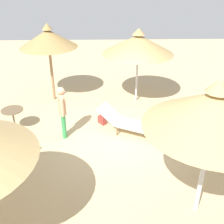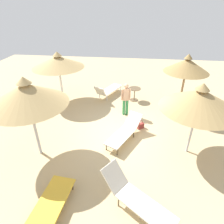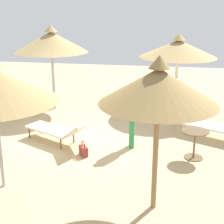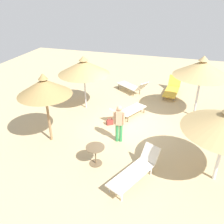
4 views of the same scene
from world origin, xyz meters
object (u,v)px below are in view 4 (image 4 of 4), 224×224
Objects in this scene: lounge_chair_front at (136,170)px; lounge_chair_edge at (128,111)px; lounge_chair_back at (172,89)px; lounge_chair_near_right at (133,86)px; person_standing_near_left at (119,122)px; parasol_umbrella_near_left at (84,67)px; side_table_round at (95,152)px; handbag at (110,122)px; parasol_umbrella_center at (44,87)px; parasol_umbrella_far_left at (202,68)px.

lounge_chair_front reaches higher than lounge_chair_edge.
lounge_chair_near_right is at bearing 15.07° from lounge_chair_back.
parasol_umbrella_near_left is at bearing -44.60° from person_standing_near_left.
lounge_chair_front is 2.97× the size of side_table_round.
side_table_round reaches higher than handbag.
handbag is at bearing -136.32° from parasol_umbrella_center.
parasol_umbrella_near_left reaches higher than lounge_chair_edge.
parasol_umbrella_near_left reaches higher than handbag.
handbag is at bearing 86.97° from lounge_chair_near_right.
parasol_umbrella_near_left is at bearing -37.03° from handbag.
lounge_chair_edge is 2.89× the size of side_table_round.
parasol_umbrella_center is 4.17m from lounge_chair_edge.
parasol_umbrella_far_left is 3.76m from lounge_chair_edge.
lounge_chair_near_right is 5.15× the size of handbag.
lounge_chair_back is (-4.08, -3.07, -1.81)m from parasol_umbrella_near_left.
lounge_chair_back is at bearing -142.99° from parasol_umbrella_near_left.
parasol_umbrella_center is (0.23, 3.10, 0.16)m from parasol_umbrella_near_left.
parasol_umbrella_near_left is 3.55m from lounge_chair_near_right.
lounge_chair_edge is 3.55m from side_table_round.
lounge_chair_back is 5.73m from person_standing_near_left.
side_table_round is (3.30, 4.69, -1.87)m from parasol_umbrella_far_left.
lounge_chair_front is 1.33× the size of person_standing_near_left.
lounge_chair_near_right is 3.77m from handbag.
parasol_umbrella_far_left is 1.03× the size of parasol_umbrella_center.
lounge_chair_front is 7.40m from lounge_chair_back.
parasol_umbrella_far_left is at bearing -125.16° from side_table_round.
person_standing_near_left is at bearing -164.92° from parasol_umbrella_center.
side_table_round is at bearing 54.84° from parasol_umbrella_far_left.
lounge_chair_front is at bearing 119.82° from person_standing_near_left.
lounge_chair_back is 3.91m from lounge_chair_edge.
parasol_umbrella_center is at bearing -17.79° from lounge_chair_front.
parasol_umbrella_near_left is 5.37m from parasol_umbrella_far_left.
parasol_umbrella_center reaches higher than handbag.
person_standing_near_left reaches higher than lounge_chair_back.
lounge_chair_near_right reaches higher than side_table_round.
lounge_chair_near_right reaches higher than lounge_chair_back.
person_standing_near_left is 1.54m from handbag.
lounge_chair_near_right is (-2.11, -5.58, -1.86)m from parasol_umbrella_center.
lounge_chair_back is at bearing -106.36° from side_table_round.
lounge_chair_near_right is 2.28m from lounge_chair_back.
parasol_umbrella_far_left is 4.70m from handbag.
parasol_umbrella_center is at bearing 15.08° from person_standing_near_left.
lounge_chair_edge is 5.21× the size of handbag.
handbag is at bearing 28.80° from parasol_umbrella_far_left.
parasol_umbrella_center is 6.25m from lounge_chair_near_right.
parasol_umbrella_far_left is (-5.31, -0.72, 0.22)m from parasol_umbrella_near_left.
person_standing_near_left is 1.68m from side_table_round.
lounge_chair_back is (-2.19, -0.59, -0.11)m from lounge_chair_near_right.
parasol_umbrella_far_left is at bearing -109.67° from lounge_chair_front.
parasol_umbrella_near_left is 3.11m from parasol_umbrella_center.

